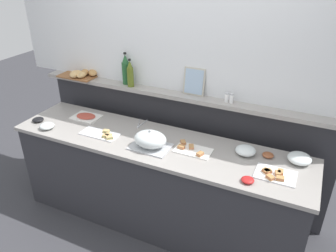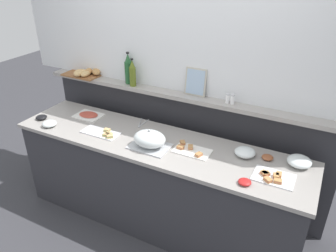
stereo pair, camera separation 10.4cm
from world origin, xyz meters
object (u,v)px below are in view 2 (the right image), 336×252
serving_cloche (150,140)px  condiment_bowl_cream (245,182)px  wine_bottle_green (128,69)px  sandwich_platter_front (273,177)px  sandwich_platter_side (191,150)px  condiment_bowl_red (41,117)px  glass_bowl_large (50,124)px  sandwich_platter_rear (103,133)px  bread_basket (85,73)px  condiment_bowl_dark (267,157)px  glass_bowl_medium (299,162)px  framed_picture (195,82)px  olive_oil_bottle (133,74)px  glass_bowl_small (245,152)px  pepper_shaker (232,99)px  cold_cuts_platter (89,115)px  serving_tongs (142,123)px  salt_shaker (228,98)px

serving_cloche → condiment_bowl_cream: bearing=-8.2°
wine_bottle_green → sandwich_platter_front: bearing=-18.0°
sandwich_platter_side → condiment_bowl_red: condiment_bowl_red is taller
glass_bowl_large → sandwich_platter_rear: bearing=11.5°
condiment_bowl_red → bread_basket: bread_basket is taller
sandwich_platter_side → wine_bottle_green: (-0.89, 0.45, 0.43)m
sandwich_platter_rear → condiment_bowl_dark: sandwich_platter_rear is taller
sandwich_platter_rear → glass_bowl_medium: 1.69m
glass_bowl_large → framed_picture: framed_picture is taller
olive_oil_bottle → bread_basket: (-0.61, 0.01, -0.09)m
glass_bowl_small → pepper_shaker: 0.48m
serving_cloche → glass_bowl_large: size_ratio=2.49×
serving_cloche → bread_basket: (-1.08, 0.51, 0.26)m
olive_oil_bottle → bread_basket: size_ratio=0.63×
cold_cuts_platter → wine_bottle_green: 0.62m
condiment_bowl_dark → pepper_shaker: (-0.40, 0.25, 0.33)m
glass_bowl_small → wine_bottle_green: size_ratio=0.54×
wine_bottle_green → framed_picture: size_ratio=1.24×
sandwich_platter_rear → wine_bottle_green: (-0.05, 0.55, 0.43)m
glass_bowl_medium → serving_tongs: 1.45m
glass_bowl_small → condiment_bowl_cream: 0.38m
framed_picture → condiment_bowl_dark: bearing=-20.8°
salt_shaker → framed_picture: (-0.32, 0.04, 0.08)m
condiment_bowl_dark → pepper_shaker: pepper_shaker is taller
salt_shaker → glass_bowl_small: bearing=-46.8°
condiment_bowl_cream → serving_tongs: size_ratio=0.51×
wine_bottle_green → serving_cloche: bearing=-44.9°
sandwich_platter_front → serving_tongs: (-1.31, 0.30, -0.01)m
glass_bowl_large → sandwich_platter_side: bearing=8.8°
sandwich_platter_side → bread_basket: size_ratio=0.71×
sandwich_platter_side → serving_tongs: size_ratio=1.64×
sandwich_platter_side → cold_cuts_platter: size_ratio=1.13×
sandwich_platter_rear → framed_picture: size_ratio=1.41×
sandwich_platter_front → glass_bowl_medium: 0.30m
condiment_bowl_dark → serving_tongs: 1.22m
pepper_shaker → bread_basket: size_ratio=0.20×
condiment_bowl_dark → sandwich_platter_front: bearing=-68.7°
glass_bowl_large → condiment_bowl_cream: 1.90m
salt_shaker → bread_basket: bearing=-179.4°
serving_tongs → framed_picture: (0.45, 0.23, 0.42)m
condiment_bowl_red → pepper_shaker: pepper_shaker is taller
serving_cloche → condiment_bowl_red: 1.23m
glass_bowl_medium → serving_tongs: bearing=178.6°
sandwich_platter_front → glass_bowl_medium: (0.14, 0.26, 0.02)m
glass_bowl_small → condiment_bowl_red: glass_bowl_small is taller
glass_bowl_small → salt_shaker: 0.50m
glass_bowl_large → bread_basket: 0.70m
condiment_bowl_dark → glass_bowl_large: bearing=-168.9°
cold_cuts_platter → glass_bowl_large: bearing=-118.3°
sandwich_platter_rear → pepper_shaker: pepper_shaker is taller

